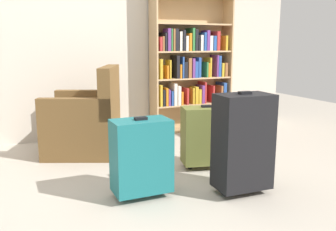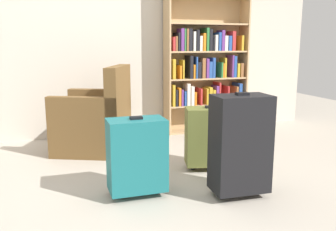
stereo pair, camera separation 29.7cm
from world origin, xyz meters
name	(u,v)px [view 2 (the right image)]	position (x,y,z in m)	size (l,w,h in m)	color
ground_plane	(159,191)	(0.00, 0.00, 0.00)	(9.35, 9.35, 0.00)	#B2A899
back_wall	(112,29)	(0.00, 1.97, 1.30)	(5.34, 0.10, 2.60)	beige
bookshelf	(205,58)	(1.14, 1.78, 0.94)	(1.07, 0.27, 2.03)	tan
armchair	(96,121)	(-0.32, 1.28, 0.32)	(0.92, 0.92, 0.90)	brown
mug	(150,141)	(0.27, 1.28, 0.05)	(0.12, 0.08, 0.10)	white
storage_box	(227,127)	(1.27, 1.37, 0.12)	(0.45, 0.26, 0.24)	black
suitcase_black	(240,144)	(0.54, -0.26, 0.41)	(0.42, 0.27, 0.78)	black
suitcase_teal	(137,155)	(-0.18, -0.02, 0.32)	(0.42, 0.25, 0.61)	#19666B
suitcase_olive	(209,136)	(0.58, 0.36, 0.31)	(0.46, 0.33, 0.59)	brown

